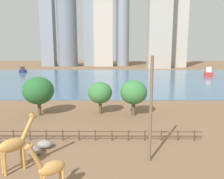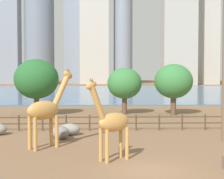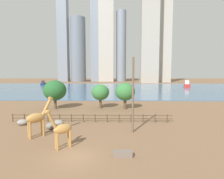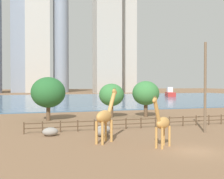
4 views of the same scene
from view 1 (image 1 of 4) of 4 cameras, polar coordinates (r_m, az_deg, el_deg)
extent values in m
plane|color=brown|center=(93.01, -1.17, 3.18)|extent=(400.00, 400.00, 0.00)
cube|color=#476B8C|center=(90.02, -1.23, 3.04)|extent=(180.00, 86.00, 0.20)
cylinder|color=#C18C47|center=(22.18, -22.58, -15.73)|extent=(0.33, 0.33, 2.05)
cylinder|color=#C18C47|center=(21.64, -21.99, -16.35)|extent=(0.33, 0.33, 2.05)
cylinder|color=#C18C47|center=(21.78, -26.66, -16.50)|extent=(0.33, 0.33, 2.05)
cylinder|color=#C18C47|center=(21.23, -26.17, -17.17)|extent=(0.33, 0.33, 2.05)
ellipsoid|color=#C18C47|center=(21.15, -24.59, -13.06)|extent=(2.27, 2.20, 1.18)
cylinder|color=#C18C47|center=(21.14, -21.19, -9.30)|extent=(1.29, 1.23, 2.16)
ellipsoid|color=#C18C47|center=(21.05, -19.95, -6.49)|extent=(0.89, 0.86, 0.77)
cone|color=brown|center=(21.04, -20.10, -5.53)|extent=(0.15, 0.15, 0.22)
cone|color=brown|center=(20.87, -19.91, -5.64)|extent=(0.15, 0.15, 0.22)
cylinder|color=#C18C47|center=(18.17, -13.33, -21.64)|extent=(0.29, 0.29, 1.77)
ellipsoid|color=#C18C47|center=(17.15, -15.36, -19.16)|extent=(2.04, 1.78, 1.02)
cylinder|color=#C18C47|center=(16.37, -19.33, -16.48)|extent=(1.03, 0.87, 1.93)
ellipsoid|color=#C18C47|center=(15.92, -20.83, -13.77)|extent=(0.79, 0.69, 0.62)
cone|color=brown|center=(15.73, -20.82, -12.87)|extent=(0.13, 0.13, 0.19)
cone|color=brown|center=(15.88, -20.97, -12.67)|extent=(0.13, 0.13, 0.19)
cylinder|color=brown|center=(20.51, 10.09, -5.37)|extent=(0.28, 0.28, 9.99)
ellipsoid|color=gray|center=(24.21, -19.64, -14.77)|extent=(1.37, 1.28, 0.96)
ellipsoid|color=gray|center=(25.46, -17.18, -13.49)|extent=(1.61, 1.19, 0.89)
cylinder|color=#4C3826|center=(28.77, -24.33, -10.78)|extent=(0.14, 0.14, 1.30)
cylinder|color=#4C3826|center=(28.03, -20.66, -11.08)|extent=(0.14, 0.14, 1.30)
cylinder|color=#4C3826|center=(27.40, -16.81, -11.34)|extent=(0.14, 0.14, 1.30)
cylinder|color=#4C3826|center=(26.90, -12.78, -11.56)|extent=(0.14, 0.14, 1.30)
cylinder|color=#4C3826|center=(26.53, -8.62, -11.73)|extent=(0.14, 0.14, 1.30)
cylinder|color=#4C3826|center=(26.30, -4.36, -11.84)|extent=(0.14, 0.14, 1.30)
cylinder|color=#4C3826|center=(26.21, -0.05, -11.89)|extent=(0.14, 0.14, 1.30)
cylinder|color=#4C3826|center=(26.27, 4.27, -11.87)|extent=(0.14, 0.14, 1.30)
cylinder|color=#4C3826|center=(26.46, 8.55, -11.78)|extent=(0.14, 0.14, 1.30)
cylinder|color=#4C3826|center=(26.80, 12.74, -11.64)|extent=(0.14, 0.14, 1.30)
cylinder|color=#4C3826|center=(27.27, 16.81, -11.45)|extent=(0.14, 0.14, 1.30)
cylinder|color=#4C3826|center=(27.86, 20.71, -11.20)|extent=(0.14, 0.14, 1.30)
cube|color=#4C3826|center=(26.19, -5.62, -10.88)|extent=(26.10, 0.08, 0.10)
cube|color=#4C3826|center=(26.38, -5.60, -11.94)|extent=(26.10, 0.08, 0.10)
cylinder|color=brown|center=(38.21, -18.41, -4.83)|extent=(0.58, 0.58, 2.16)
ellipsoid|color=#26602D|center=(37.60, -18.66, -0.28)|extent=(4.99, 4.99, 4.49)
cylinder|color=brown|center=(37.25, -3.08, -4.81)|extent=(0.58, 0.58, 2.03)
ellipsoid|color=#387A3D|center=(36.69, -3.12, -0.85)|extent=(4.01, 4.01, 3.61)
cylinder|color=brown|center=(36.38, 5.62, -5.10)|extent=(0.63, 0.63, 2.14)
ellipsoid|color=#387A3D|center=(35.77, 5.69, -0.72)|extent=(4.38, 4.38, 3.94)
cube|color=#B22D28|center=(105.92, 23.91, 3.73)|extent=(5.92, 9.35, 1.76)
cube|color=silver|center=(106.86, 23.95, 4.82)|extent=(3.05, 3.69, 2.11)
cube|color=navy|center=(124.36, -22.24, 4.49)|extent=(3.75, 7.26, 1.38)
cube|color=#333338|center=(123.42, -22.37, 5.16)|extent=(2.10, 2.76, 1.66)
cylinder|color=gray|center=(178.48, 2.87, 17.49)|extent=(9.86, 9.86, 70.19)
cube|color=gray|center=(185.31, -5.78, 20.66)|extent=(9.44, 15.18, 92.50)
cube|color=gray|center=(184.91, -16.70, 21.13)|extent=(9.73, 9.41, 97.45)
cube|color=#B7B2A8|center=(176.41, -2.23, 18.98)|extent=(14.52, 11.50, 78.67)
cylinder|color=slate|center=(176.72, -11.67, 16.13)|extent=(14.85, 14.85, 62.44)
camera|label=2|loc=(8.54, -118.74, -45.96)|focal=55.00mm
camera|label=3|loc=(4.21, 159.74, -43.07)|focal=28.00mm
camera|label=4|loc=(17.75, -110.60, -19.31)|focal=45.00mm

